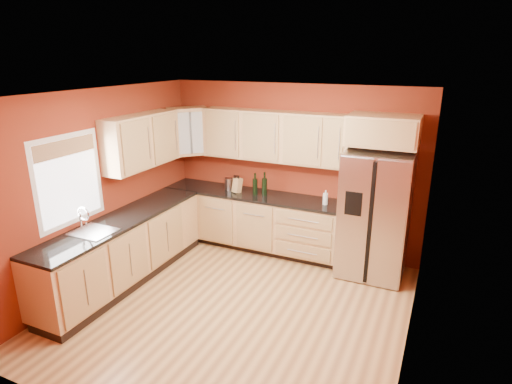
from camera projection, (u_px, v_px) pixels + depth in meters
floor at (235, 308)px, 5.31m from camera, size 4.00×4.00×0.00m
ceiling at (232, 94)px, 4.50m from camera, size 4.00×4.00×0.00m
wall_back at (293, 169)px, 6.64m from camera, size 4.00×0.04×2.60m
wall_front at (110, 295)px, 3.17m from camera, size 4.00×0.04×2.60m
wall_left at (100, 188)px, 5.69m from camera, size 0.04×4.00×2.60m
wall_right at (418, 240)px, 4.12m from camera, size 0.04×4.00×2.60m
base_cabinets_back at (253, 222)px, 6.86m from camera, size 2.90×0.60×0.88m
base_cabinets_left at (124, 251)px, 5.84m from camera, size 0.60×2.80×0.88m
countertop_back at (252, 195)px, 6.71m from camera, size 2.90×0.62×0.04m
countertop_left at (121, 220)px, 5.69m from camera, size 0.62×2.80×0.04m
upper_cabinets_back at (274, 136)px, 6.43m from camera, size 2.30×0.33×0.75m
upper_cabinets_left at (142, 141)px, 6.09m from camera, size 0.33×1.35×0.75m
corner_upper_cabinet at (188, 131)px, 6.85m from camera, size 0.67×0.67×0.75m
over_fridge_cabinet at (383, 130)px, 5.61m from camera, size 0.92×0.60×0.40m
refrigerator at (375, 215)px, 5.91m from camera, size 0.90×0.75×1.78m
window at (69, 180)px, 5.17m from camera, size 0.03×0.90×1.00m
sink_faucet at (92, 221)px, 5.21m from camera, size 0.50×0.42×0.30m
canister_left at (230, 184)px, 6.85m from camera, size 0.16×0.16×0.19m
canister_right at (229, 184)px, 6.87m from camera, size 0.13×0.13×0.19m
wine_bottle_a at (264, 184)px, 6.57m from camera, size 0.10×0.10×0.37m
wine_bottle_b at (255, 184)px, 6.60m from camera, size 0.10×0.10×0.34m
knife_block at (237, 185)px, 6.73m from camera, size 0.14×0.14×0.23m
soap_dispenser at (325, 197)px, 6.18m from camera, size 0.09×0.09×0.21m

